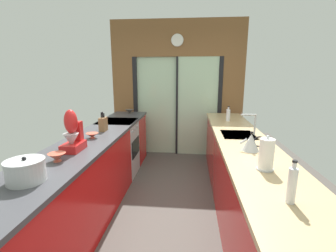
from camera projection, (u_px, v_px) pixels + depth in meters
ground_plane at (169, 195)px, 3.36m from camera, size 5.04×7.60×0.02m
back_wall_unit at (177, 81)px, 4.77m from camera, size 2.64×0.12×2.70m
left_counter_run at (91, 176)px, 2.88m from camera, size 0.62×3.80×0.92m
right_counter_run at (241, 176)px, 2.88m from camera, size 0.62×3.80×0.92m
sink_faucet at (253, 121)px, 2.97m from camera, size 0.19×0.02×0.27m
oven_range at (119, 148)px, 3.97m from camera, size 0.60×0.60×0.92m
mixing_bowl_near at (57, 157)px, 2.10m from camera, size 0.15×0.15×0.08m
mixing_bowl_mid at (92, 135)px, 2.84m from camera, size 0.15×0.15×0.06m
mixing_bowl_far at (129, 111)px, 4.56m from camera, size 0.16×0.16×0.08m
knife_block at (103, 124)px, 3.19m from camera, size 0.08×0.14×0.26m
stand_mixer at (73, 135)px, 2.37m from camera, size 0.17×0.27×0.42m
stock_pot at (26, 171)px, 1.70m from camera, size 0.27×0.27×0.19m
kettle at (251, 142)px, 2.37m from camera, size 0.25×0.17×0.20m
soap_bottle_near at (292, 185)px, 1.41m from camera, size 0.05×0.05×0.27m
soap_bottle_far at (228, 115)px, 3.84m from camera, size 0.06×0.06×0.24m
paper_towel_roll at (266, 155)px, 1.89m from camera, size 0.13×0.13×0.29m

